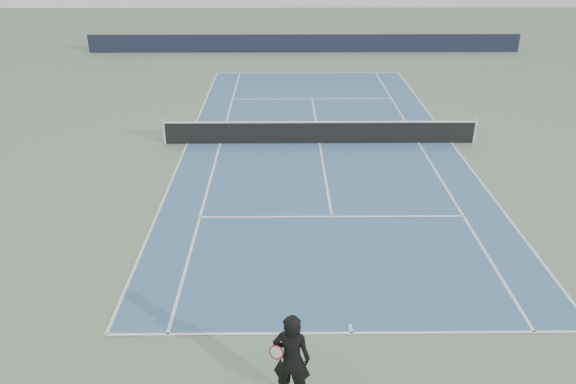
{
  "coord_description": "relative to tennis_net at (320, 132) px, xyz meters",
  "views": [
    {
      "loc": [
        -1.52,
        -21.78,
        8.34
      ],
      "look_at": [
        -1.37,
        -6.87,
        1.1
      ],
      "focal_mm": 35.0,
      "sensor_mm": 36.0,
      "label": 1
    }
  ],
  "objects": [
    {
      "name": "windscreen_far",
      "position": [
        0.0,
        17.88,
        0.1
      ],
      "size": [
        30.0,
        0.25,
        1.2
      ],
      "primitive_type": "cube",
      "color": "black",
      "rests_on": "ground"
    },
    {
      "name": "ground",
      "position": [
        0.0,
        0.0,
        -0.5
      ],
      "size": [
        80.0,
        80.0,
        0.0
      ],
      "primitive_type": "plane",
      "color": "slate"
    },
    {
      "name": "court_surface",
      "position": [
        0.0,
        0.0,
        -0.5
      ],
      "size": [
        10.97,
        23.77,
        0.01
      ],
      "primitive_type": "cube",
      "color": "#3A658A",
      "rests_on": "ground"
    },
    {
      "name": "tennis_player",
      "position": [
        -1.37,
        -13.74,
        0.48
      ],
      "size": [
        0.87,
        0.68,
        1.98
      ],
      "color": "black",
      "rests_on": "ground"
    },
    {
      "name": "tennis_net",
      "position": [
        0.0,
        0.0,
        0.0
      ],
      "size": [
        12.9,
        0.1,
        1.07
      ],
      "color": "silver",
      "rests_on": "ground"
    }
  ]
}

